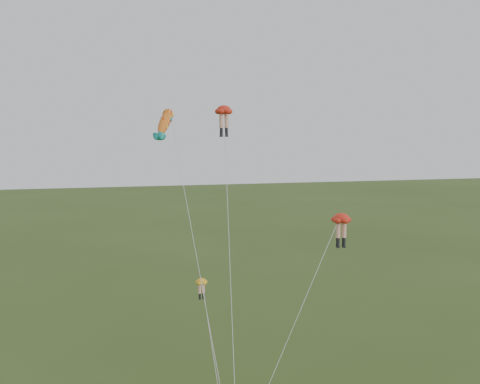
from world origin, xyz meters
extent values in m
ellipsoid|color=red|center=(1.40, 8.72, 19.09)|extent=(1.57, 1.57, 0.67)
cylinder|color=tan|center=(1.20, 8.68, 18.30)|extent=(0.30, 0.30, 1.02)
cylinder|color=black|center=(1.20, 8.68, 17.54)|extent=(0.23, 0.23, 0.51)
cube|color=black|center=(1.20, 8.68, 17.21)|extent=(0.22, 0.32, 0.15)
cylinder|color=tan|center=(1.60, 8.76, 18.30)|extent=(0.30, 0.30, 1.02)
cylinder|color=black|center=(1.60, 8.76, 17.54)|extent=(0.23, 0.23, 0.51)
cube|color=black|center=(1.60, 8.76, 17.21)|extent=(0.22, 0.32, 0.15)
cylinder|color=silver|center=(0.56, 3.51, 9.81)|extent=(1.71, 10.46, 19.20)
ellipsoid|color=red|center=(7.73, 2.24, 11.92)|extent=(1.46, 1.46, 0.67)
cylinder|color=tan|center=(7.53, 2.26, 11.13)|extent=(0.30, 0.30, 1.02)
cylinder|color=black|center=(7.53, 2.26, 10.37)|extent=(0.23, 0.23, 0.51)
cube|color=black|center=(7.53, 2.26, 10.04)|extent=(0.20, 0.31, 0.15)
cylinder|color=tan|center=(7.93, 2.22, 11.13)|extent=(0.30, 0.30, 1.02)
cylinder|color=black|center=(7.93, 2.22, 10.37)|extent=(0.23, 0.23, 0.51)
cube|color=black|center=(7.93, 2.22, 10.04)|extent=(0.20, 0.31, 0.15)
cylinder|color=silver|center=(4.37, 0.91, 6.23)|extent=(6.77, 2.70, 12.04)
ellipsoid|color=gold|center=(-0.84, 5.98, 7.29)|extent=(0.99, 0.99, 0.43)
cylinder|color=tan|center=(-0.97, 5.96, 6.78)|extent=(0.19, 0.19, 0.66)
cylinder|color=black|center=(-0.97, 5.96, 6.28)|extent=(0.15, 0.15, 0.33)
cube|color=black|center=(-0.97, 5.96, 6.07)|extent=(0.14, 0.21, 0.10)
cylinder|color=tan|center=(-0.71, 6.00, 6.78)|extent=(0.19, 0.19, 0.66)
cylinder|color=black|center=(-0.71, 6.00, 6.28)|extent=(0.15, 0.15, 0.33)
cube|color=black|center=(-0.71, 6.00, 6.07)|extent=(0.14, 0.21, 0.10)
cylinder|color=silver|center=(-1.01, 1.05, 3.86)|extent=(0.38, 9.87, 7.31)
ellipsoid|color=orange|center=(-2.59, 11.14, 18.26)|extent=(2.04, 2.99, 2.53)
sphere|color=orange|center=(-2.59, 11.14, 18.26)|extent=(1.35, 1.53, 1.26)
cone|color=#14827E|center=(-2.59, 11.14, 18.26)|extent=(1.13, 1.35, 1.22)
cone|color=#14827E|center=(-2.59, 11.14, 18.26)|extent=(1.13, 1.35, 1.22)
cone|color=#14827E|center=(-2.59, 11.14, 18.26)|extent=(0.64, 0.76, 0.68)
cone|color=#14827E|center=(-2.59, 11.14, 18.26)|extent=(0.64, 0.76, 0.68)
cone|color=#AB2712|center=(-2.59, 11.14, 18.26)|extent=(0.68, 0.78, 0.66)
cylinder|color=silver|center=(-1.67, 4.37, 9.24)|extent=(1.88, 13.56, 18.05)
camera|label=1|loc=(-7.21, -29.31, 17.36)|focal=40.00mm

